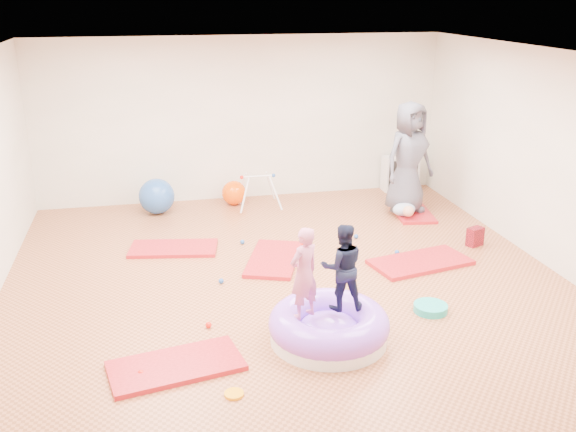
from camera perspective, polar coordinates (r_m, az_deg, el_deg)
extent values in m
cube|color=#B06842|center=(7.85, 0.47, -6.93)|extent=(7.00, 8.00, 0.01)
cube|color=white|center=(7.07, 0.54, 13.88)|extent=(7.00, 8.00, 0.01)
cube|color=white|center=(11.17, -4.13, 8.59)|extent=(7.00, 0.01, 2.80)
cube|color=white|center=(3.87, 14.23, -13.73)|extent=(7.00, 0.01, 2.80)
cube|color=white|center=(8.78, 23.43, 4.07)|extent=(0.01, 8.00, 2.80)
cube|color=red|center=(6.50, -9.93, -12.98)|extent=(1.37, 0.87, 0.05)
cube|color=red|center=(9.25, -10.14, -2.85)|extent=(1.30, 0.81, 0.05)
cube|color=red|center=(8.76, -1.29, -3.83)|extent=(1.02, 1.40, 0.05)
cube|color=red|center=(8.84, 11.68, -4.04)|extent=(1.44, 0.93, 0.06)
cube|color=red|center=(10.82, 10.93, 0.37)|extent=(0.72, 1.20, 0.05)
cylinder|color=white|center=(6.86, 3.63, -10.44)|extent=(1.23, 1.23, 0.14)
torus|color=#9852EB|center=(6.80, 3.65, -9.50)|extent=(1.27, 1.27, 0.34)
ellipsoid|color=#9852EB|center=(6.84, 3.64, -10.08)|extent=(0.67, 0.67, 0.30)
imported|color=#C76387|center=(6.43, 1.43, -4.68)|extent=(0.42, 0.38, 0.97)
imported|color=black|center=(6.63, 4.86, -4.14)|extent=(0.49, 0.40, 0.94)
imported|color=#4D4D59|center=(10.52, 10.67, 5.13)|extent=(1.02, 0.82, 1.81)
ellipsoid|color=#A2B1CD|center=(10.50, 10.28, 0.59)|extent=(0.38, 0.24, 0.22)
sphere|color=#E8A37B|center=(10.34, 10.65, 0.42)|extent=(0.18, 0.18, 0.18)
sphere|color=#2756A7|center=(9.08, 9.66, -3.20)|extent=(0.07, 0.07, 0.07)
sphere|color=#2756A7|center=(9.34, -4.08, -2.32)|extent=(0.07, 0.07, 0.07)
sphere|color=#2756A7|center=(8.14, -5.96, -5.77)|extent=(0.07, 0.07, 0.07)
sphere|color=red|center=(6.44, -12.96, -13.50)|extent=(0.07, 0.07, 0.07)
sphere|color=#2756A7|center=(9.58, 6.07, -1.82)|extent=(0.07, 0.07, 0.07)
sphere|color=red|center=(9.22, 1.26, -2.56)|extent=(0.07, 0.07, 0.07)
sphere|color=red|center=(7.14, -7.08, -9.59)|extent=(0.07, 0.07, 0.07)
sphere|color=#2756A7|center=(10.76, -11.59, 1.73)|extent=(0.58, 0.58, 0.58)
sphere|color=#FE5103|center=(11.04, -4.83, 2.06)|extent=(0.42, 0.42, 0.42)
cylinder|color=white|center=(10.59, -3.86, 1.84)|extent=(0.21, 0.21, 0.56)
cylinder|color=white|center=(11.04, -4.23, 2.57)|extent=(0.21, 0.21, 0.56)
cylinder|color=white|center=(10.68, -1.10, 2.03)|extent=(0.21, 0.21, 0.56)
cylinder|color=white|center=(11.12, -1.58, 2.74)|extent=(0.21, 0.21, 0.56)
cylinder|color=white|center=(10.79, -2.71, 3.54)|extent=(0.54, 0.03, 0.03)
sphere|color=red|center=(10.75, -4.14, 3.45)|extent=(0.06, 0.06, 0.06)
sphere|color=#2756A7|center=(10.83, -1.30, 3.63)|extent=(0.06, 0.06, 0.06)
cube|color=white|center=(11.98, 9.93, 3.77)|extent=(0.64, 0.31, 0.64)
cube|color=black|center=(11.84, 10.20, 3.58)|extent=(0.55, 0.02, 0.55)
cube|color=white|center=(11.93, 10.01, 3.72)|extent=(0.02, 0.22, 0.56)
cube|color=white|center=(11.93, 10.01, 3.72)|extent=(0.56, 0.22, 0.02)
cylinder|color=#1EB2A4|center=(7.60, 12.55, -7.99)|extent=(0.39, 0.39, 0.09)
cube|color=#B60D1D|center=(9.62, 16.29, -1.77)|extent=(0.27, 0.23, 0.27)
cylinder|color=#FF9D06|center=(6.07, -4.82, -15.49)|extent=(0.18, 0.18, 0.03)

